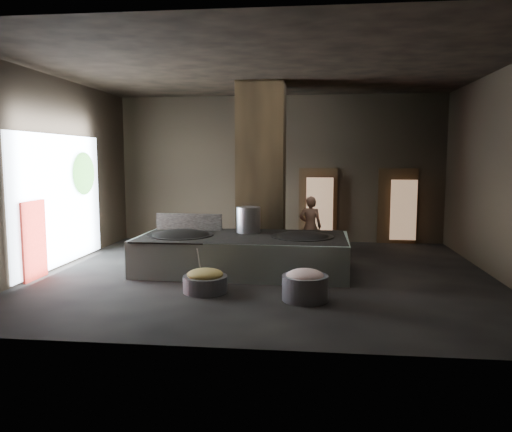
# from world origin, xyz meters

# --- Properties ---
(floor) EXTENTS (10.00, 9.00, 0.10)m
(floor) POSITION_xyz_m (0.00, 0.00, -0.05)
(floor) COLOR black
(floor) RESTS_ON ground
(ceiling) EXTENTS (10.00, 9.00, 0.10)m
(ceiling) POSITION_xyz_m (0.00, 0.00, 4.55)
(ceiling) COLOR black
(ceiling) RESTS_ON back_wall
(back_wall) EXTENTS (10.00, 0.10, 4.50)m
(back_wall) POSITION_xyz_m (0.00, 4.55, 2.25)
(back_wall) COLOR black
(back_wall) RESTS_ON ground
(front_wall) EXTENTS (10.00, 0.10, 4.50)m
(front_wall) POSITION_xyz_m (0.00, -4.55, 2.25)
(front_wall) COLOR black
(front_wall) RESTS_ON ground
(left_wall) EXTENTS (0.10, 9.00, 4.50)m
(left_wall) POSITION_xyz_m (-5.05, 0.00, 2.25)
(left_wall) COLOR black
(left_wall) RESTS_ON ground
(right_wall) EXTENTS (0.10, 9.00, 4.50)m
(right_wall) POSITION_xyz_m (5.05, 0.00, 2.25)
(right_wall) COLOR black
(right_wall) RESTS_ON ground
(pillar) EXTENTS (1.20, 1.20, 4.50)m
(pillar) POSITION_xyz_m (-0.30, 1.90, 2.25)
(pillar) COLOR black
(pillar) RESTS_ON ground
(hearth_platform) EXTENTS (4.81, 2.41, 0.83)m
(hearth_platform) POSITION_xyz_m (-0.54, 0.14, 0.41)
(hearth_platform) COLOR silver
(hearth_platform) RESTS_ON ground
(platform_cap) EXTENTS (4.64, 2.23, 0.03)m
(platform_cap) POSITION_xyz_m (-0.54, 0.14, 0.82)
(platform_cap) COLOR black
(platform_cap) RESTS_ON hearth_platform
(wok_left) EXTENTS (1.50, 1.50, 0.41)m
(wok_left) POSITION_xyz_m (-1.99, 0.09, 0.75)
(wok_left) COLOR black
(wok_left) RESTS_ON hearth_platform
(wok_left_rim) EXTENTS (1.53, 1.53, 0.05)m
(wok_left_rim) POSITION_xyz_m (-1.99, 0.09, 0.82)
(wok_left_rim) COLOR black
(wok_left_rim) RESTS_ON hearth_platform
(wok_right) EXTENTS (1.39, 1.39, 0.39)m
(wok_right) POSITION_xyz_m (0.81, 0.19, 0.75)
(wok_right) COLOR black
(wok_right) RESTS_ON hearth_platform
(wok_right_rim) EXTENTS (1.42, 1.42, 0.05)m
(wok_right_rim) POSITION_xyz_m (0.81, 0.19, 0.82)
(wok_right_rim) COLOR black
(wok_right_rim) RESTS_ON hearth_platform
(stock_pot) EXTENTS (0.58, 0.58, 0.62)m
(stock_pot) POSITION_xyz_m (-0.49, 0.69, 1.13)
(stock_pot) COLOR #93959A
(stock_pot) RESTS_ON hearth_platform
(splash_guard) EXTENTS (1.65, 0.11, 0.41)m
(splash_guard) POSITION_xyz_m (-1.99, 0.89, 1.03)
(splash_guard) COLOR black
(splash_guard) RESTS_ON hearth_platform
(cook) EXTENTS (0.62, 0.43, 1.61)m
(cook) POSITION_xyz_m (0.98, 2.05, 0.80)
(cook) COLOR #98674D
(cook) RESTS_ON ground
(veg_basin) EXTENTS (1.14, 1.14, 0.32)m
(veg_basin) POSITION_xyz_m (-1.03, -1.69, 0.16)
(veg_basin) COLOR slate
(veg_basin) RESTS_ON ground
(veg_fill) EXTENTS (0.71, 0.71, 0.22)m
(veg_fill) POSITION_xyz_m (-1.03, -1.69, 0.35)
(veg_fill) COLOR olive
(veg_fill) RESTS_ON veg_basin
(ladle) EXTENTS (0.03, 0.34, 0.61)m
(ladle) POSITION_xyz_m (-1.18, -1.54, 0.55)
(ladle) COLOR #93959A
(ladle) RESTS_ON veg_basin
(meat_basin) EXTENTS (0.90, 0.90, 0.47)m
(meat_basin) POSITION_xyz_m (0.92, -2.04, 0.23)
(meat_basin) COLOR slate
(meat_basin) RESTS_ON ground
(meat_fill) EXTENTS (0.70, 0.70, 0.27)m
(meat_fill) POSITION_xyz_m (0.92, -2.04, 0.45)
(meat_fill) COLOR tan
(meat_fill) RESTS_ON meat_basin
(doorway_near) EXTENTS (1.18, 0.08, 2.38)m
(doorway_near) POSITION_xyz_m (1.20, 4.45, 1.10)
(doorway_near) COLOR black
(doorway_near) RESTS_ON ground
(doorway_near_glow) EXTENTS (0.81, 0.04, 1.92)m
(doorway_near_glow) POSITION_xyz_m (1.25, 4.21, 1.05)
(doorway_near_glow) COLOR #8C6647
(doorway_near_glow) RESTS_ON ground
(doorway_far) EXTENTS (1.18, 0.08, 2.38)m
(doorway_far) POSITION_xyz_m (3.60, 4.45, 1.10)
(doorway_far) COLOR black
(doorway_far) RESTS_ON ground
(doorway_far_glow) EXTENTS (0.76, 0.04, 1.81)m
(doorway_far_glow) POSITION_xyz_m (3.74, 4.19, 1.05)
(doorway_far_glow) COLOR #8C6647
(doorway_far_glow) RESTS_ON ground
(left_opening) EXTENTS (0.04, 4.20, 3.10)m
(left_opening) POSITION_xyz_m (-4.95, 0.20, 1.60)
(left_opening) COLOR white
(left_opening) RESTS_ON ground
(pavilion_sliver) EXTENTS (0.05, 0.90, 1.70)m
(pavilion_sliver) POSITION_xyz_m (-4.88, -1.10, 0.85)
(pavilion_sliver) COLOR maroon
(pavilion_sliver) RESTS_ON ground
(tree_silhouette) EXTENTS (0.28, 1.10, 1.10)m
(tree_silhouette) POSITION_xyz_m (-4.85, 1.30, 2.20)
(tree_silhouette) COLOR #194714
(tree_silhouette) RESTS_ON left_opening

